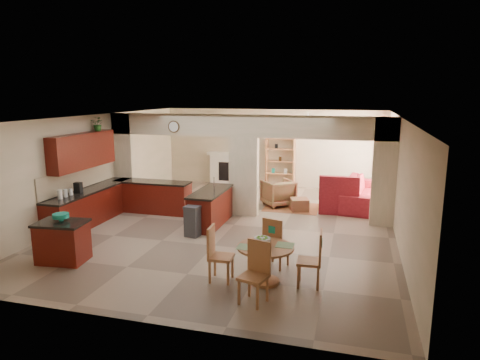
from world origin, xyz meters
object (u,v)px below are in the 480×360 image
(sofa, at_px, (365,193))
(kitchen_island, at_px, (63,242))
(armchair, at_px, (278,193))
(dining_table, at_px, (265,258))

(sofa, bearing_deg, kitchen_island, 143.04)
(armchair, bearing_deg, sofa, 156.63)
(kitchen_island, xyz_separation_m, armchair, (3.43, 5.52, -0.03))
(kitchen_island, distance_m, armchair, 6.50)
(sofa, distance_m, armchair, 2.62)
(dining_table, height_order, armchair, armchair)
(kitchen_island, distance_m, dining_table, 4.19)
(kitchen_island, height_order, sofa, kitchen_island)
(kitchen_island, xyz_separation_m, dining_table, (4.19, 0.11, 0.05))
(sofa, relative_size, armchair, 3.27)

